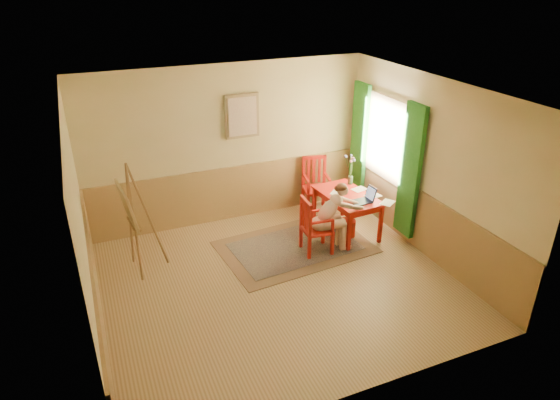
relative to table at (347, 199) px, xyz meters
name	(u,v)px	position (x,y,z in m)	size (l,w,h in m)	color
room	(279,196)	(-1.65, -0.94, 0.77)	(5.04, 4.54, 2.84)	tan
wainscot	(259,228)	(-1.65, -0.14, -0.13)	(5.00, 4.50, 1.00)	tan
window	(384,151)	(0.77, 0.16, 0.71)	(0.12, 2.01, 2.20)	white
wall_portrait	(242,116)	(-1.40, 1.27, 1.27)	(0.60, 0.05, 0.76)	#9A7D52
rug	(295,247)	(-1.02, -0.13, -0.62)	(2.53, 1.80, 0.02)	#8C7251
table	(347,199)	(0.00, 0.00, 0.00)	(0.80, 1.25, 0.72)	#B31E13
chair_left	(314,226)	(-0.81, -0.38, -0.15)	(0.47, 0.45, 0.96)	#B31E13
chair_back	(316,185)	(-0.10, 0.99, -0.11)	(0.55, 0.57, 1.03)	#B31E13
figure	(332,215)	(-0.51, -0.42, 0.01)	(0.87, 0.40, 1.17)	beige
laptop	(364,199)	(0.12, -0.34, 0.14)	(0.41, 0.26, 0.24)	#1E2338
papers	(364,195)	(0.25, -0.12, 0.09)	(0.87, 0.98, 0.00)	white
vase	(351,171)	(0.27, 0.39, 0.34)	(0.19, 0.27, 0.54)	#3F724C
wastebasket	(347,228)	(-0.05, -0.14, -0.48)	(0.29, 0.29, 0.31)	#A71C0E
easel	(130,210)	(-3.51, 0.18, 0.41)	(0.61, 0.78, 1.75)	olive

